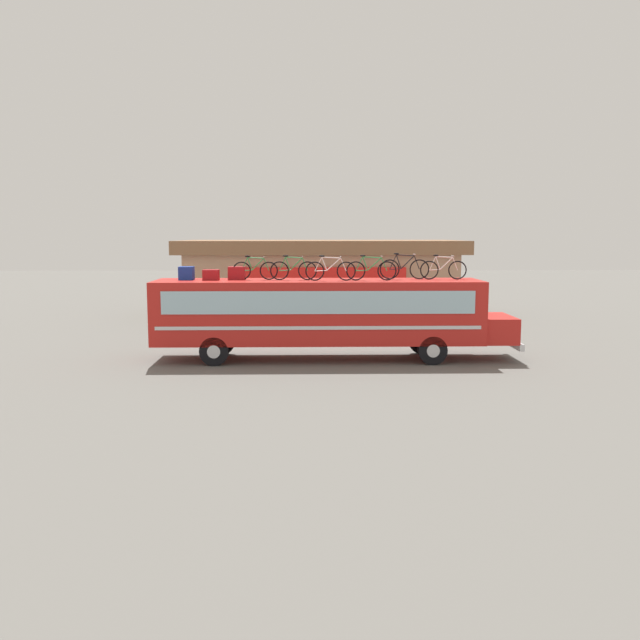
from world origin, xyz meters
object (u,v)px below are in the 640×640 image
rooftop_bicycle_1 (255,270)px  rooftop_bicycle_4 (371,270)px  rooftop_bicycle_2 (293,270)px  luggage_bag_3 (237,273)px  rooftop_bicycle_6 (443,269)px  luggage_bag_1 (186,273)px  rooftop_bicycle_5 (404,268)px  rooftop_bicycle_3 (330,270)px  luggage_bag_2 (211,275)px  bus (325,312)px

rooftop_bicycle_1 → rooftop_bicycle_4: size_ratio=0.91×
rooftop_bicycle_1 → rooftop_bicycle_2: rooftop_bicycle_2 is taller
luggage_bag_3 → rooftop_bicycle_6: bearing=-0.9°
luggage_bag_1 → rooftop_bicycle_4: 6.51m
rooftop_bicycle_2 → rooftop_bicycle_5: size_ratio=0.92×
rooftop_bicycle_4 → rooftop_bicycle_6: bearing=10.5°
rooftop_bicycle_5 → rooftop_bicycle_2: bearing=-174.8°
luggage_bag_3 → rooftop_bicycle_3: (3.30, -0.67, 0.14)m
luggage_bag_2 → rooftop_bicycle_3: (4.18, -0.42, 0.19)m
luggage_bag_2 → rooftop_bicycle_3: 4.21m
bus → rooftop_bicycle_5: 3.26m
bus → rooftop_bicycle_1: (-2.46, 0.18, 1.50)m
bus → luggage_bag_3: luggage_bag_3 is taller
rooftop_bicycle_3 → luggage_bag_1: bearing=173.6°
rooftop_bicycle_3 → rooftop_bicycle_6: (4.04, 0.56, -0.00)m
rooftop_bicycle_1 → rooftop_bicycle_5: bearing=2.0°
luggage_bag_2 → rooftop_bicycle_4: 5.62m
rooftop_bicycle_2 → rooftop_bicycle_3: rooftop_bicycle_3 is taller
bus → rooftop_bicycle_4: bearing=-8.9°
bus → luggage_bag_2: luggage_bag_2 is taller
luggage_bag_3 → rooftop_bicycle_5: 5.98m
luggage_bag_1 → rooftop_bicycle_2: bearing=-3.6°
bus → luggage_bag_2: size_ratio=23.23×
bus → luggage_bag_1: 5.08m
luggage_bag_2 → rooftop_bicycle_4: bearing=-3.5°
luggage_bag_3 → rooftop_bicycle_2: bearing=-9.7°
rooftop_bicycle_2 → rooftop_bicycle_4: size_ratio=0.93×
bus → rooftop_bicycle_5: bearing=7.2°
rooftop_bicycle_4 → rooftop_bicycle_1: bearing=174.0°
bus → rooftop_bicycle_2: rooftop_bicycle_2 is taller
luggage_bag_1 → rooftop_bicycle_4: rooftop_bicycle_4 is taller
luggage_bag_2 → rooftop_bicycle_1: (1.54, 0.09, 0.18)m
luggage_bag_3 → rooftop_bicycle_2: (2.01, -0.34, 0.14)m
luggage_bag_2 → bus: bearing=-1.3°
rooftop_bicycle_2 → rooftop_bicycle_3: 1.33m
luggage_bag_3 → rooftop_bicycle_5: size_ratio=0.33×
rooftop_bicycle_1 → rooftop_bicycle_6: size_ratio=0.96×
luggage_bag_1 → rooftop_bicycle_6: rooftop_bicycle_6 is taller
rooftop_bicycle_1 → rooftop_bicycle_4: (4.07, -0.43, 0.01)m
rooftop_bicycle_4 → rooftop_bicycle_5: 1.39m
rooftop_bicycle_5 → rooftop_bicycle_6: (1.37, -0.13, -0.02)m
luggage_bag_2 → rooftop_bicycle_5: bearing=2.3°
rooftop_bicycle_1 → rooftop_bicycle_5: rooftop_bicycle_5 is taller
rooftop_bicycle_4 → rooftop_bicycle_5: bearing=26.2°
rooftop_bicycle_2 → rooftop_bicycle_3: size_ratio=0.94×
luggage_bag_1 → luggage_bag_3: bearing=3.4°
bus → luggage_bag_1: bearing=177.2°
rooftop_bicycle_1 → rooftop_bicycle_2: size_ratio=0.97×
rooftop_bicycle_2 → rooftop_bicycle_5: (3.96, 0.36, 0.03)m
rooftop_bicycle_1 → rooftop_bicycle_3: 2.69m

